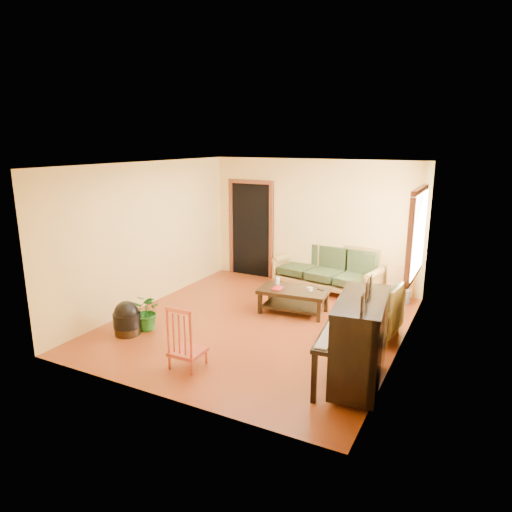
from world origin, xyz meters
The scene contains 16 objects.
floor centered at (0.00, 0.00, 0.00)m, with size 5.00×5.00×0.00m, color #67250D.
doorway centered at (-1.45, 2.48, 1.02)m, with size 1.08×0.16×2.05m, color black.
window centered at (2.21, 1.30, 1.50)m, with size 0.12×1.36×1.46m, color white.
sofa centered at (0.41, 2.19, 0.46)m, with size 2.12×0.89×0.91m, color olive.
coffee_table centered at (0.32, 0.74, 0.22)m, with size 1.19×0.65×0.43m, color black.
armchair centered at (1.79, 0.40, 0.44)m, with size 0.84×0.88×0.88m, color olive.
piano centered at (1.99, -1.19, 0.57)m, with size 0.76×1.29×1.14m, color black.
footstool centered at (-1.64, -1.31, 0.20)m, with size 0.42×0.42×0.40m, color black.
red_chair centered at (-0.17, -1.74, 0.44)m, with size 0.41×0.45×0.88m, color #9D301C.
leaning_frame centered at (1.82, 2.41, 0.33)m, with size 0.49×0.11×0.65m, color #BE853F.
ceramic_crock centered at (1.98, 2.16, 0.12)m, with size 0.20×0.20×0.24m, color #344E9E.
potted_plant centered at (-1.47, -1.02, 0.31)m, with size 0.56×0.48×0.62m, color #1A5A19.
book centered at (-0.02, 0.62, 0.44)m, with size 0.17×0.23×0.02m, color maroon.
candle centered at (-0.06, 0.88, 0.49)m, with size 0.07×0.07×0.12m, color white.
glass_jar centered at (0.60, 0.79, 0.46)m, with size 0.10×0.10×0.07m, color silver.
remote centered at (0.75, 0.91, 0.44)m, with size 0.14×0.04×0.01m, color black.
Camera 1 is at (3.21, -6.28, 2.95)m, focal length 32.00 mm.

